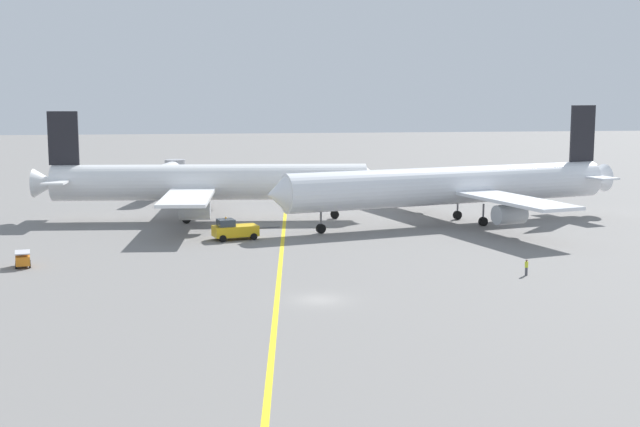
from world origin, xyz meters
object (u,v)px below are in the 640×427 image
airliner_at_gate_left (207,183)px  airliner_being_pushed (453,186)px  pushback_tug (234,230)px  gse_baggage_cart_trailing (23,259)px  ground_crew_wing_walker_right (526,267)px  jet_bridge (167,172)px

airliner_at_gate_left → airliner_being_pushed: 36.17m
pushback_tug → gse_baggage_cart_trailing: 27.70m
pushback_tug → gse_baggage_cart_trailing: bearing=-148.6°
pushback_tug → ground_crew_wing_walker_right: bearing=-41.2°
airliner_at_gate_left → jet_bridge: airliner_at_gate_left is taller
gse_baggage_cart_trailing → airliner_being_pushed: bearing=22.6°
airliner_at_gate_left → airliner_being_pushed: airliner_being_pushed is taller
pushback_tug → gse_baggage_cart_trailing: pushback_tug is taller
airliner_at_gate_left → gse_baggage_cart_trailing: size_ratio=17.39×
airliner_being_pushed → pushback_tug: (-31.79, -8.63, -4.26)m
ground_crew_wing_walker_right → gse_baggage_cart_trailing: bearing=167.8°
airliner_being_pushed → gse_baggage_cart_trailing: bearing=-157.4°
airliner_at_gate_left → ground_crew_wing_walker_right: airliner_at_gate_left is taller
airliner_at_gate_left → gse_baggage_cart_trailing: 38.18m
gse_baggage_cart_trailing → jet_bridge: size_ratio=0.17×
airliner_being_pushed → ground_crew_wing_walker_right: (-2.17, -34.58, -4.66)m
gse_baggage_cart_trailing → jet_bridge: (13.29, 59.38, 3.71)m
airliner_being_pushed → jet_bridge: 55.65m
ground_crew_wing_walker_right → jet_bridge: bearing=119.4°
pushback_tug → jet_bridge: jet_bridge is taller
airliner_at_gate_left → pushback_tug: bearing=-79.4°
airliner_at_gate_left → airliner_being_pushed: (35.06, -8.90, 0.00)m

